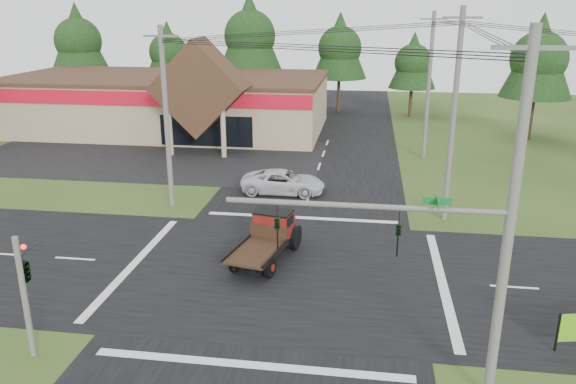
# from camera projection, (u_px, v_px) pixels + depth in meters

# --- Properties ---
(ground) EXTENTS (120.00, 120.00, 0.00)m
(ground) POSITION_uv_depth(u_px,v_px,m) (283.00, 273.00, 25.28)
(ground) COLOR #2B4017
(ground) RESTS_ON ground
(road_ns) EXTENTS (12.00, 120.00, 0.02)m
(road_ns) POSITION_uv_depth(u_px,v_px,m) (283.00, 272.00, 25.28)
(road_ns) COLOR black
(road_ns) RESTS_ON ground
(road_ew) EXTENTS (120.00, 12.00, 0.02)m
(road_ew) POSITION_uv_depth(u_px,v_px,m) (283.00, 272.00, 25.28)
(road_ew) COLOR black
(road_ew) RESTS_ON ground
(parking_apron) EXTENTS (28.00, 14.00, 0.02)m
(parking_apron) POSITION_uv_depth(u_px,v_px,m) (147.00, 157.00, 45.05)
(parking_apron) COLOR black
(parking_apron) RESTS_ON ground
(cvs_building) EXTENTS (30.40, 18.20, 9.19)m
(cvs_building) POSITION_uv_depth(u_px,v_px,m) (169.00, 101.00, 54.37)
(cvs_building) COLOR tan
(cvs_building) RESTS_ON ground
(traffic_signal_mast) EXTENTS (8.12, 0.24, 7.00)m
(traffic_signal_mast) POSITION_uv_depth(u_px,v_px,m) (443.00, 262.00, 16.06)
(traffic_signal_mast) COLOR #595651
(traffic_signal_mast) RESTS_ON ground
(traffic_signal_corner) EXTENTS (0.53, 2.48, 4.40)m
(traffic_signal_corner) POSITION_uv_depth(u_px,v_px,m) (22.00, 260.00, 18.32)
(traffic_signal_corner) COLOR #595651
(traffic_signal_corner) RESTS_ON ground
(utility_pole_nr) EXTENTS (2.00, 0.30, 11.00)m
(utility_pole_nr) POSITION_uv_depth(u_px,v_px,m) (510.00, 226.00, 15.45)
(utility_pole_nr) COLOR #595651
(utility_pole_nr) RESTS_ON ground
(utility_pole_nw) EXTENTS (2.00, 0.30, 10.50)m
(utility_pole_nw) POSITION_uv_depth(u_px,v_px,m) (166.00, 117.00, 32.22)
(utility_pole_nw) COLOR #595651
(utility_pole_nw) RESTS_ON ground
(utility_pole_ne) EXTENTS (2.00, 0.30, 11.50)m
(utility_pole_ne) POSITION_uv_depth(u_px,v_px,m) (453.00, 116.00, 29.89)
(utility_pole_ne) COLOR #595651
(utility_pole_ne) RESTS_ON ground
(utility_pole_n) EXTENTS (2.00, 0.30, 11.20)m
(utility_pole_n) POSITION_uv_depth(u_px,v_px,m) (429.00, 85.00, 43.10)
(utility_pole_n) COLOR #595651
(utility_pole_n) RESTS_ON ground
(tree_row_a) EXTENTS (6.72, 6.72, 12.12)m
(tree_row_a) POSITION_uv_depth(u_px,v_px,m) (78.00, 39.00, 64.48)
(tree_row_a) COLOR #332316
(tree_row_a) RESTS_ON ground
(tree_row_b) EXTENTS (5.60, 5.60, 10.10)m
(tree_row_b) POSITION_uv_depth(u_px,v_px,m) (168.00, 50.00, 65.42)
(tree_row_b) COLOR #332316
(tree_row_b) RESTS_ON ground
(tree_row_c) EXTENTS (7.28, 7.28, 13.13)m
(tree_row_c) POSITION_uv_depth(u_px,v_px,m) (250.00, 33.00, 62.50)
(tree_row_c) COLOR #332316
(tree_row_c) RESTS_ON ground
(tree_row_d) EXTENTS (6.16, 6.16, 11.11)m
(tree_row_d) POSITION_uv_depth(u_px,v_px,m) (340.00, 46.00, 62.49)
(tree_row_d) COLOR #332316
(tree_row_d) RESTS_ON ground
(tree_row_e) EXTENTS (5.04, 5.04, 9.09)m
(tree_row_e) POSITION_uv_depth(u_px,v_px,m) (413.00, 61.00, 59.94)
(tree_row_e) COLOR #332316
(tree_row_e) RESTS_ON ground
(tree_side_ne) EXTENTS (6.16, 6.16, 11.11)m
(tree_side_ne) POSITION_uv_depth(u_px,v_px,m) (539.00, 56.00, 48.76)
(tree_side_ne) COLOR #332316
(tree_side_ne) RESTS_ON ground
(antique_flatbed_truck) EXTENTS (3.02, 5.51, 2.18)m
(antique_flatbed_truck) POSITION_uv_depth(u_px,v_px,m) (265.00, 239.00, 26.14)
(antique_flatbed_truck) COLOR #570D0C
(antique_flatbed_truck) RESTS_ON ground
(white_pickup) EXTENTS (5.33, 2.50, 1.48)m
(white_pickup) POSITION_uv_depth(u_px,v_px,m) (283.00, 182.00, 36.02)
(white_pickup) COLOR silver
(white_pickup) RESTS_ON ground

